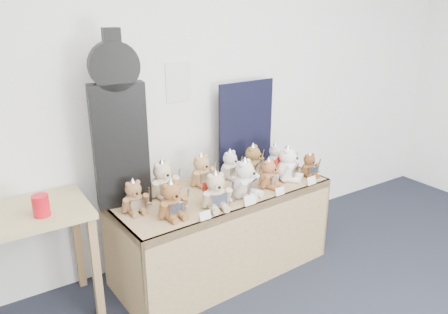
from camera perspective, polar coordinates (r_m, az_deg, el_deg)
room_shell at (r=3.37m, az=-5.96°, el=9.70°), size 6.00×6.00×6.00m
display_table at (r=3.28m, az=0.35°, el=-7.08°), size 1.68×0.77×0.68m
side_table at (r=3.01m, az=-26.21°, el=-9.05°), size 0.96×0.54×0.80m
guitar_case at (r=2.94m, az=-13.61°, el=4.30°), size 0.37×0.16×1.18m
navy_board at (r=3.64m, az=2.89°, el=4.24°), size 0.54×0.04×0.72m
red_cup at (r=2.83m, az=-22.80°, el=-5.88°), size 0.10×0.10×0.13m
teddy_front_far_left at (r=2.84m, az=-6.82°, el=-5.78°), size 0.23×0.19×0.28m
teddy_front_left at (r=2.95m, az=-1.06°, el=-4.61°), size 0.24×0.21×0.29m
teddy_front_centre at (r=3.12m, az=2.83°, el=-3.02°), size 0.26×0.25×0.31m
teddy_front_right at (r=3.30m, az=5.89°, el=-2.29°), size 0.21×0.19×0.25m
teddy_front_far_right at (r=3.44m, az=8.34°, el=-1.03°), size 0.25×0.25×0.31m
teddy_front_end at (r=3.55m, az=11.09°, el=-1.15°), size 0.18×0.15×0.22m
teddy_back_left at (r=3.14m, az=-7.94°, el=-3.10°), size 0.25×0.21×0.31m
teddy_back_centre_left at (r=3.31m, az=-2.90°, el=-1.90°), size 0.23×0.20×0.28m
teddy_back_centre_right at (r=3.44m, az=0.86°, el=-1.16°), size 0.22×0.19×0.26m
teddy_back_right at (r=3.51m, az=3.88°, el=-0.61°), size 0.24×0.23×0.28m
teddy_back_end at (r=3.68m, az=6.75°, el=-0.06°), size 0.20×0.19×0.24m
teddy_back_far_left at (r=2.96m, az=-11.64°, el=-5.25°), size 0.21×0.16×0.25m
entry_card_a at (r=2.82m, az=-2.45°, el=-7.64°), size 0.08×0.02×0.06m
entry_card_b at (r=3.02m, az=3.42°, el=-5.65°), size 0.10×0.03×0.07m
entry_card_c at (r=3.19m, az=7.31°, el=-4.46°), size 0.08×0.02×0.06m
entry_card_d at (r=3.41m, az=11.38°, el=-3.04°), size 0.09×0.02×0.06m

